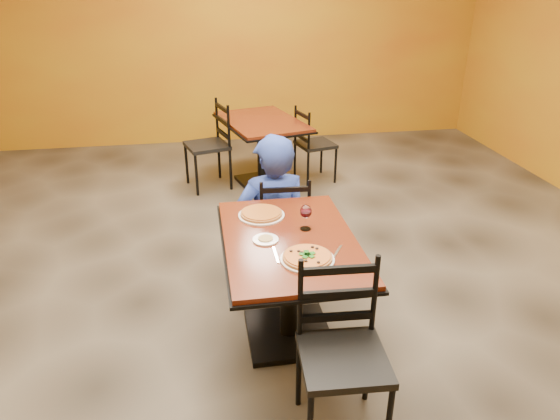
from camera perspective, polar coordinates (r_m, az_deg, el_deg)
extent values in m
cube|color=black|center=(3.91, -0.33, -9.43)|extent=(7.00, 8.00, 0.01)
cube|color=#AA8512|center=(7.23, -5.67, 19.36)|extent=(7.00, 0.01, 3.00)
cube|color=#5A230E|center=(3.11, 1.10, -3.44)|extent=(0.80, 1.20, 0.03)
cube|color=black|center=(3.12, 1.09, -3.84)|extent=(0.83, 1.23, 0.02)
cylinder|color=black|center=(3.30, 1.04, -9.01)|extent=(0.12, 0.12, 0.66)
cube|color=black|center=(3.51, 1.00, -13.74)|extent=(0.55, 0.55, 0.04)
cube|color=#5A230E|center=(5.68, -2.07, 9.99)|extent=(1.02, 1.30, 0.03)
cube|color=black|center=(5.68, -2.07, 9.76)|extent=(1.06, 1.33, 0.02)
cylinder|color=black|center=(5.78, -2.01, 6.50)|extent=(0.11, 0.11, 0.66)
cube|color=black|center=(5.90, -1.96, 3.28)|extent=(0.64, 0.64, 0.04)
imported|color=navy|center=(3.89, -0.89, 0.28)|extent=(0.63, 0.45, 1.17)
cylinder|color=white|center=(2.88, 3.11, -5.57)|extent=(0.31, 0.31, 0.01)
cylinder|color=#9C330B|center=(2.87, 3.11, -5.29)|extent=(0.28, 0.28, 0.02)
cylinder|color=white|center=(3.38, -2.12, -0.59)|extent=(0.31, 0.31, 0.01)
cylinder|color=#B17922|center=(3.37, -2.12, -0.34)|extent=(0.28, 0.28, 0.02)
cylinder|color=white|center=(3.07, -1.65, -3.36)|extent=(0.16, 0.16, 0.01)
cylinder|color=tan|center=(3.07, -1.65, -3.21)|extent=(0.09, 0.09, 0.01)
cube|color=silver|center=(2.92, -0.48, -5.08)|extent=(0.02, 0.19, 0.00)
cube|color=silver|center=(2.95, 6.36, -4.90)|extent=(0.12, 0.19, 0.00)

